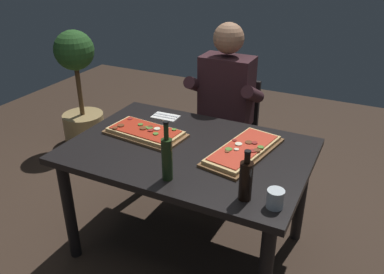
# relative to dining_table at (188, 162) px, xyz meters

# --- Properties ---
(ground_plane) EXTENTS (6.40, 6.40, 0.00)m
(ground_plane) POSITION_rel_dining_table_xyz_m (0.00, 0.00, -0.64)
(ground_plane) COLOR #38281E
(dining_table) EXTENTS (1.40, 0.96, 0.74)m
(dining_table) POSITION_rel_dining_table_xyz_m (0.00, 0.00, 0.00)
(dining_table) COLOR black
(dining_table) RESTS_ON ground_plane
(pizza_rectangular_front) EXTENTS (0.52, 0.31, 0.05)m
(pizza_rectangular_front) POSITION_rel_dining_table_xyz_m (-0.32, 0.03, 0.12)
(pizza_rectangular_front) COLOR brown
(pizza_rectangular_front) RESTS_ON dining_table
(pizza_rectangular_left) EXTENTS (0.35, 0.60, 0.05)m
(pizza_rectangular_left) POSITION_rel_dining_table_xyz_m (0.31, 0.08, 0.12)
(pizza_rectangular_left) COLOR brown
(pizza_rectangular_left) RESTS_ON dining_table
(wine_bottle_dark) EXTENTS (0.06, 0.06, 0.32)m
(wine_bottle_dark) POSITION_rel_dining_table_xyz_m (0.06, -0.34, 0.22)
(wine_bottle_dark) COLOR #233819
(wine_bottle_dark) RESTS_ON dining_table
(oil_bottle_amber) EXTENTS (0.06, 0.06, 0.26)m
(oil_bottle_amber) POSITION_rel_dining_table_xyz_m (0.47, -0.34, 0.20)
(oil_bottle_amber) COLOR black
(oil_bottle_amber) RESTS_ON dining_table
(tumbler_near_camera) EXTENTS (0.08, 0.08, 0.09)m
(tumbler_near_camera) POSITION_rel_dining_table_xyz_m (0.61, -0.34, 0.13)
(tumbler_near_camera) COLOR silver
(tumbler_near_camera) RESTS_ON dining_table
(napkin_cutlery_set) EXTENTS (0.18, 0.12, 0.01)m
(napkin_cutlery_set) POSITION_rel_dining_table_xyz_m (-0.34, 0.33, 0.10)
(napkin_cutlery_set) COLOR white
(napkin_cutlery_set) RESTS_ON dining_table
(diner_chair) EXTENTS (0.44, 0.44, 0.87)m
(diner_chair) POSITION_rel_dining_table_xyz_m (-0.07, 0.86, -0.16)
(diner_chair) COLOR black
(diner_chair) RESTS_ON ground_plane
(seated_diner) EXTENTS (0.53, 0.41, 1.33)m
(seated_diner) POSITION_rel_dining_table_xyz_m (-0.07, 0.74, 0.10)
(seated_diner) COLOR #23232D
(seated_diner) RESTS_ON ground_plane
(potted_plant_corner) EXTENTS (0.40, 0.40, 1.12)m
(potted_plant_corner) POSITION_rel_dining_table_xyz_m (-1.62, 0.90, -0.10)
(potted_plant_corner) COLOR tan
(potted_plant_corner) RESTS_ON ground_plane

